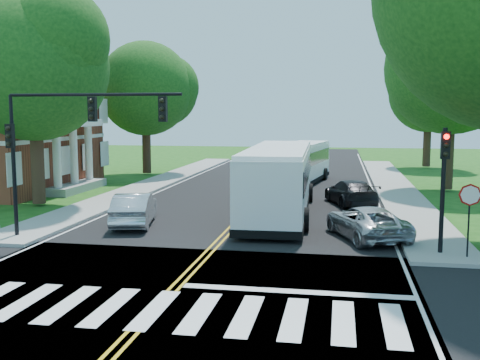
% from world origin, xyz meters
% --- Properties ---
extents(ground, '(140.00, 140.00, 0.00)m').
position_xyz_m(ground, '(0.00, 0.00, 0.00)').
color(ground, '#164A12').
rests_on(ground, ground).
extents(road, '(14.00, 96.00, 0.01)m').
position_xyz_m(road, '(0.00, 18.00, 0.01)').
color(road, black).
rests_on(road, ground).
extents(cross_road, '(60.00, 12.00, 0.01)m').
position_xyz_m(cross_road, '(0.00, 0.00, 0.01)').
color(cross_road, black).
rests_on(cross_road, ground).
extents(center_line, '(0.36, 70.00, 0.01)m').
position_xyz_m(center_line, '(0.00, 22.00, 0.01)').
color(center_line, gold).
rests_on(center_line, road).
extents(edge_line_w, '(0.12, 70.00, 0.01)m').
position_xyz_m(edge_line_w, '(-6.80, 22.00, 0.01)').
color(edge_line_w, silver).
rests_on(edge_line_w, road).
extents(edge_line_e, '(0.12, 70.00, 0.01)m').
position_xyz_m(edge_line_e, '(6.80, 22.00, 0.01)').
color(edge_line_e, silver).
rests_on(edge_line_e, road).
extents(crosswalk, '(12.60, 3.00, 0.01)m').
position_xyz_m(crosswalk, '(0.00, -0.50, 0.02)').
color(crosswalk, silver).
rests_on(crosswalk, road).
extents(stop_bar, '(6.60, 0.40, 0.01)m').
position_xyz_m(stop_bar, '(3.50, 1.60, 0.02)').
color(stop_bar, silver).
rests_on(stop_bar, road).
extents(sidewalk_nw, '(2.60, 40.00, 0.15)m').
position_xyz_m(sidewalk_nw, '(-8.30, 25.00, 0.07)').
color(sidewalk_nw, gray).
rests_on(sidewalk_nw, ground).
extents(sidewalk_ne, '(2.60, 40.00, 0.15)m').
position_xyz_m(sidewalk_ne, '(8.30, 25.00, 0.07)').
color(sidewalk_ne, gray).
rests_on(sidewalk_ne, ground).
extents(tree_west_near, '(8.00, 8.00, 11.40)m').
position_xyz_m(tree_west_near, '(-11.50, 14.00, 7.53)').
color(tree_west_near, '#302113').
rests_on(tree_west_near, ground).
extents(tree_west_far, '(7.60, 7.60, 10.67)m').
position_xyz_m(tree_west_far, '(-11.00, 30.00, 7.00)').
color(tree_west_far, '#302113').
rests_on(tree_west_far, ground).
extents(tree_east_mid, '(8.40, 8.40, 11.93)m').
position_xyz_m(tree_east_mid, '(11.50, 24.00, 7.86)').
color(tree_east_mid, '#302113').
rests_on(tree_east_mid, ground).
extents(tree_east_far, '(7.20, 7.20, 10.34)m').
position_xyz_m(tree_east_far, '(12.50, 40.00, 6.86)').
color(tree_east_far, '#302113').
rests_on(tree_east_far, ground).
extents(signal_nw, '(7.15, 0.46, 5.66)m').
position_xyz_m(signal_nw, '(-5.86, 6.43, 4.38)').
color(signal_nw, black).
rests_on(signal_nw, ground).
extents(signal_ne, '(0.30, 0.46, 4.40)m').
position_xyz_m(signal_ne, '(8.20, 6.44, 2.96)').
color(signal_ne, black).
rests_on(signal_ne, ground).
extents(stop_sign, '(0.76, 0.08, 2.53)m').
position_xyz_m(stop_sign, '(9.00, 5.98, 2.03)').
color(stop_sign, black).
rests_on(stop_sign, ground).
extents(bus_lead, '(3.47, 13.13, 3.38)m').
position_xyz_m(bus_lead, '(1.68, 13.70, 1.79)').
color(bus_lead, white).
rests_on(bus_lead, road).
extents(bus_follow, '(4.15, 11.41, 2.89)m').
position_xyz_m(bus_follow, '(1.76, 25.56, 1.54)').
color(bus_follow, white).
rests_on(bus_follow, road).
extents(hatchback, '(2.51, 4.73, 1.48)m').
position_xyz_m(hatchback, '(-4.45, 9.85, 0.75)').
color(hatchback, silver).
rests_on(hatchback, road).
extents(suv, '(3.70, 5.19, 1.31)m').
position_xyz_m(suv, '(5.74, 8.95, 0.67)').
color(suv, '#B5B8BD').
rests_on(suv, road).
extents(dark_sedan, '(3.24, 5.15, 1.39)m').
position_xyz_m(dark_sedan, '(5.26, 17.28, 0.71)').
color(dark_sedan, black).
rests_on(dark_sedan, road).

